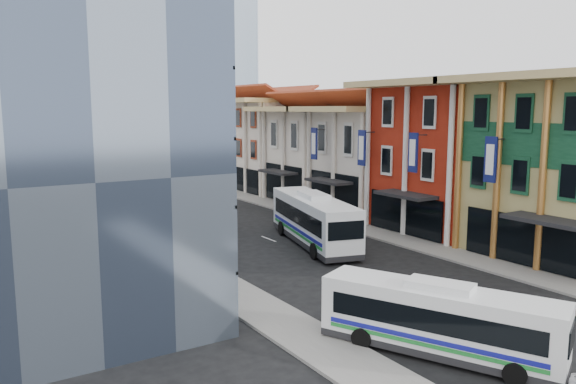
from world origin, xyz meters
TOP-DOWN VIEW (x-y plane):
  - ground at (0.00, 0.00)m, footprint 200.00×200.00m
  - sidewalk_right at (8.50, 22.00)m, footprint 3.00×90.00m
  - sidewalk_left at (-8.50, 22.00)m, footprint 3.00×90.00m
  - shophouse_red at (14.00, 17.00)m, footprint 8.00×10.00m
  - shophouse_cream_near at (14.00, 26.50)m, footprint 8.00×9.00m
  - shophouse_cream_mid at (14.00, 35.50)m, footprint 8.00×9.00m
  - shophouse_cream_far at (14.00, 46.00)m, footprint 8.00×12.00m
  - office_tower at (-17.00, 19.00)m, footprint 12.00×26.00m
  - office_block_far at (-16.00, 42.00)m, footprint 10.00×18.00m
  - bus_left_near at (-4.78, -0.15)m, footprint 6.43×10.06m
  - bus_left_far at (-3.08, 31.29)m, footprint 4.05×10.65m
  - bus_right at (2.00, 18.63)m, footprint 6.11×12.87m

SIDE VIEW (x-z plane):
  - ground at x=0.00m, z-range 0.00..0.00m
  - sidewalk_right at x=8.50m, z-range 0.00..0.15m
  - sidewalk_left at x=-8.50m, z-range 0.00..0.15m
  - bus_left_near at x=-4.78m, z-range 0.00..3.21m
  - bus_left_far at x=-3.08m, z-range 0.00..3.33m
  - bus_right at x=2.00m, z-range 0.00..4.02m
  - shophouse_cream_near at x=14.00m, z-range 0.00..10.00m
  - shophouse_cream_mid at x=14.00m, z-range 0.00..10.00m
  - shophouse_cream_far at x=14.00m, z-range 0.00..11.00m
  - shophouse_red at x=14.00m, z-range 0.00..12.00m
  - office_block_far at x=-16.00m, z-range 0.00..14.00m
  - office_tower at x=-17.00m, z-range 0.00..30.00m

